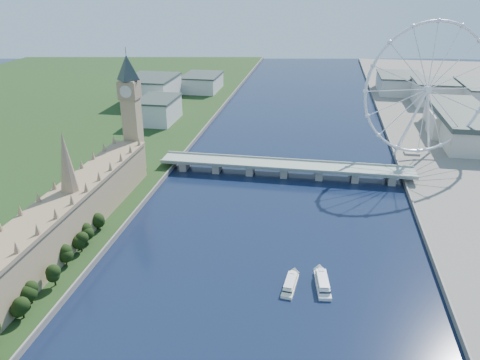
# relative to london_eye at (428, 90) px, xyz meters

# --- Properties ---
(tree_row) EXTENTS (8.32, 216.32, 20.49)m
(tree_row) POSITION_rel_london_eye_xyz_m (-232.98, -281.08, -58.43)
(tree_row) COLOR black
(tree_row) RESTS_ON ground
(parliament_range) EXTENTS (24.00, 200.00, 70.00)m
(parliament_range) POSITION_rel_london_eye_xyz_m (-247.98, -185.08, -49.04)
(parliament_range) COLOR tan
(parliament_range) RESTS_ON ground
(big_ben) EXTENTS (20.02, 20.02, 110.00)m
(big_ben) POSITION_rel_london_eye_xyz_m (-247.98, -77.08, -0.95)
(big_ben) COLOR tan
(big_ben) RESTS_ON ground
(westminster_bridge) EXTENTS (220.00, 22.00, 9.50)m
(westminster_bridge) POSITION_rel_london_eye_xyz_m (-119.98, -55.08, -60.89)
(westminster_bridge) COLOR gray
(westminster_bridge) RESTS_ON ground
(london_eye) EXTENTS (113.60, 39.12, 124.30)m
(london_eye) POSITION_rel_london_eye_xyz_m (0.00, 0.00, 0.00)
(london_eye) COLOR silver
(london_eye) RESTS_ON ground
(county_hall) EXTENTS (54.00, 144.00, 35.00)m
(county_hall) POSITION_rel_london_eye_xyz_m (55.02, 74.92, -67.52)
(county_hall) COLOR beige
(county_hall) RESTS_ON ground
(city_skyline) EXTENTS (505.00, 280.00, 32.00)m
(city_skyline) POSITION_rel_london_eye_xyz_m (-80.75, 205.00, -50.56)
(city_skyline) COLOR beige
(city_skyline) RESTS_ON ground
(tour_boat_near) EXTENTS (9.34, 26.40, 5.67)m
(tour_boat_near) POSITION_rel_london_eye_xyz_m (-102.86, -217.82, -67.52)
(tour_boat_near) COLOR white
(tour_boat_near) RESTS_ON ground
(tour_boat_far) EXTENTS (11.20, 29.53, 6.35)m
(tour_boat_far) POSITION_rel_london_eye_xyz_m (-85.03, -214.36, -67.52)
(tour_boat_far) COLOR silver
(tour_boat_far) RESTS_ON ground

